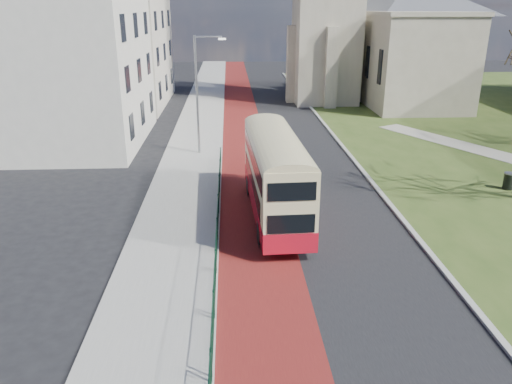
{
  "coord_description": "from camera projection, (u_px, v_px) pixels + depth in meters",
  "views": [
    {
      "loc": [
        -2.3,
        -16.39,
        9.95
      ],
      "look_at": [
        -1.17,
        4.78,
        2.0
      ],
      "focal_mm": 35.0,
      "sensor_mm": 36.0,
      "label": 1
    }
  ],
  "objects": [
    {
      "name": "litter_bin",
      "position": [
        509.0,
        181.0,
        28.51
      ],
      "size": [
        0.71,
        0.71,
        0.97
      ],
      "rotation": [
        0.0,
        0.0,
        -0.19
      ],
      "color": "black",
      "rests_on": "grass_green"
    },
    {
      "name": "pedestrian_railing",
      "position": [
        217.0,
        229.0,
        22.33
      ],
      "size": [
        0.07,
        24.0,
        1.12
      ],
      "color": "#0D3B27",
      "rests_on": "ground"
    },
    {
      "name": "ground",
      "position": [
        293.0,
        285.0,
        18.93
      ],
      "size": [
        160.0,
        160.0,
        0.0
      ],
      "primitive_type": "plane",
      "color": "black",
      "rests_on": "ground"
    },
    {
      "name": "streetlamp",
      "position": [
        199.0,
        89.0,
        33.93
      ],
      "size": [
        2.13,
        0.18,
        8.0
      ],
      "color": "gray",
      "rests_on": "pavement_west"
    },
    {
      "name": "kerb_east",
      "position": [
        335.0,
        137.0,
        39.78
      ],
      "size": [
        0.25,
        80.0,
        0.13
      ],
      "primitive_type": "cube",
      "color": "#999993",
      "rests_on": "ground"
    },
    {
      "name": "pavement_west",
      "position": [
        194.0,
        146.0,
        37.36
      ],
      "size": [
        4.0,
        120.0,
        0.12
      ],
      "primitive_type": "cube",
      "color": "gray",
      "rests_on": "ground"
    },
    {
      "name": "street_block_near",
      "position": [
        69.0,
        55.0,
        36.51
      ],
      "size": [
        10.3,
        14.3,
        13.0
      ],
      "color": "silver",
      "rests_on": "ground"
    },
    {
      "name": "bus",
      "position": [
        275.0,
        173.0,
        24.19
      ],
      "size": [
        2.65,
        9.85,
        4.08
      ],
      "rotation": [
        0.0,
        0.0,
        0.04
      ],
      "color": "#B31020",
      "rests_on": "ground"
    },
    {
      "name": "road_carriageway",
      "position": [
        280.0,
        145.0,
        37.7
      ],
      "size": [
        9.0,
        120.0,
        0.01
      ],
      "primitive_type": "cube",
      "color": "black",
      "rests_on": "ground"
    },
    {
      "name": "bus_lane",
      "position": [
        245.0,
        146.0,
        37.57
      ],
      "size": [
        3.4,
        120.0,
        0.01
      ],
      "primitive_type": "cube",
      "color": "#591414",
      "rests_on": "ground"
    },
    {
      "name": "kerb_west",
      "position": [
        221.0,
        146.0,
        37.46
      ],
      "size": [
        0.25,
        120.0,
        0.13
      ],
      "primitive_type": "cube",
      "color": "#999993",
      "rests_on": "ground"
    },
    {
      "name": "street_block_far",
      "position": [
        116.0,
        48.0,
        51.73
      ],
      "size": [
        10.3,
        16.3,
        11.5
      ],
      "color": "beige",
      "rests_on": "ground"
    }
  ]
}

